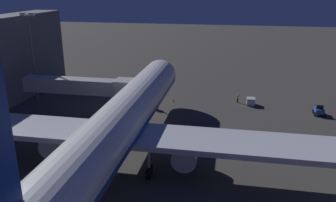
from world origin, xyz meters
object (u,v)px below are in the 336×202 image
(ground_crew_near_nose_gear, at_px, (238,98))
(traffic_cone_nose_starboard, at_px, (152,99))
(apron_floodlight_mast, at_px, (32,51))
(baggage_container_near_belt, at_px, (251,101))
(jet_bridge, at_px, (87,86))
(baggage_tug_spare, at_px, (319,111))
(traffic_cone_nose_port, at_px, (173,100))
(airliner_at_gate, at_px, (117,128))

(ground_crew_near_nose_gear, height_order, traffic_cone_nose_starboard, ground_crew_near_nose_gear)
(apron_floodlight_mast, relative_size, baggage_container_near_belt, 9.64)
(jet_bridge, distance_m, traffic_cone_nose_starboard, 15.79)
(apron_floodlight_mast, relative_size, baggage_tug_spare, 7.79)
(traffic_cone_nose_port, xyz_separation_m, traffic_cone_nose_starboard, (4.40, 0.00, 0.00))
(traffic_cone_nose_port, bearing_deg, baggage_tug_spare, 174.95)
(apron_floodlight_mast, height_order, baggage_container_near_belt, apron_floodlight_mast)
(baggage_tug_spare, height_order, ground_crew_near_nose_gear, baggage_tug_spare)
(baggage_tug_spare, xyz_separation_m, traffic_cone_nose_port, (27.48, -2.43, -0.50))
(jet_bridge, height_order, traffic_cone_nose_port, jet_bridge)
(airliner_at_gate, relative_size, apron_floodlight_mast, 3.38)
(baggage_tug_spare, bearing_deg, traffic_cone_nose_starboard, -4.35)
(airliner_at_gate, height_order, baggage_container_near_belt, airliner_at_gate)
(jet_bridge, height_order, apron_floodlight_mast, apron_floodlight_mast)
(apron_floodlight_mast, relative_size, traffic_cone_nose_starboard, 31.89)
(baggage_container_near_belt, bearing_deg, ground_crew_near_nose_gear, -22.30)
(airliner_at_gate, relative_size, baggage_container_near_belt, 32.57)
(baggage_tug_spare, height_order, traffic_cone_nose_port, baggage_tug_spare)
(ground_crew_near_nose_gear, distance_m, traffic_cone_nose_starboard, 17.39)
(traffic_cone_nose_port, bearing_deg, traffic_cone_nose_starboard, 0.00)
(jet_bridge, xyz_separation_m, traffic_cone_nose_port, (-13.05, -11.94, -5.66))
(traffic_cone_nose_starboard, bearing_deg, ground_crew_near_nose_gear, -173.69)
(traffic_cone_nose_starboard, bearing_deg, baggage_tug_spare, 175.65)
(apron_floodlight_mast, xyz_separation_m, ground_crew_near_nose_gear, (-40.57, -5.98, -9.19))
(airliner_at_gate, xyz_separation_m, baggage_container_near_belt, (-17.65, -29.00, -5.11))
(apron_floodlight_mast, distance_m, baggage_tug_spare, 56.00)
(airliner_at_gate, bearing_deg, apron_floodlight_mast, -43.36)
(baggage_tug_spare, bearing_deg, airliner_at_gate, 40.92)
(airliner_at_gate, height_order, apron_floodlight_mast, airliner_at_gate)
(airliner_at_gate, distance_m, jet_bridge, 19.51)
(traffic_cone_nose_port, height_order, traffic_cone_nose_starboard, same)
(traffic_cone_nose_starboard, bearing_deg, traffic_cone_nose_port, 180.00)
(baggage_tug_spare, relative_size, traffic_cone_nose_starboard, 4.10)
(traffic_cone_nose_starboard, bearing_deg, airliner_at_gate, 94.47)
(airliner_at_gate, xyz_separation_m, jet_bridge, (10.85, -16.21, 0.11))
(jet_bridge, xyz_separation_m, baggage_container_near_belt, (-28.50, -12.79, -5.22))
(jet_bridge, bearing_deg, baggage_container_near_belt, -155.83)
(airliner_at_gate, relative_size, jet_bridge, 2.97)
(baggage_container_near_belt, bearing_deg, traffic_cone_nose_port, 3.15)
(jet_bridge, xyz_separation_m, ground_crew_near_nose_gear, (-25.92, -13.85, -4.92))
(jet_bridge, distance_m, ground_crew_near_nose_gear, 29.79)
(airliner_at_gate, bearing_deg, traffic_cone_nose_starboard, -85.53)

